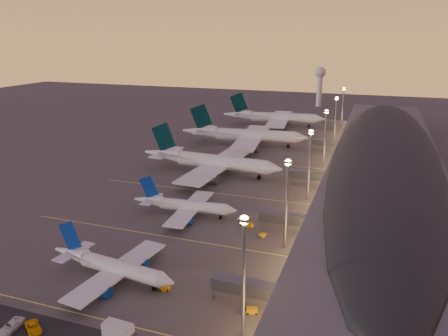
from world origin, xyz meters
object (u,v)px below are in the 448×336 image
airliner_wide_far (274,117)px  airliner_wide_mid (244,135)px  airliner_wide_near (210,161)px  radar_tower (320,80)px  airliner_narrow_north (184,205)px  baggage_tug_a (163,288)px  baggage_tug_c (248,224)px  baggage_tug_b (250,311)px  catering_truck_a (120,333)px  service_van_c (11,326)px  baggage_tug_d (262,236)px  service_van_b (33,328)px  airliner_narrow_south (111,266)px

airliner_wide_far → airliner_wide_mid: bearing=-98.9°
airliner_wide_near → radar_tower: 204.06m
airliner_narrow_north → airliner_wide_far: airliner_wide_far is taller
airliner_wide_mid → baggage_tug_a: (22.90, -140.48, -5.20)m
baggage_tug_c → baggage_tug_b: bearing=-54.0°
radar_tower → catering_truck_a: (3.77, -309.46, -20.14)m
airliner_wide_far → airliner_narrow_north: bearing=-93.9°
airliner_wide_near → service_van_c: (0.01, -111.53, -4.51)m
baggage_tug_d → airliner_narrow_north: bearing=105.5°
baggage_tug_c → baggage_tug_d: bearing=-26.7°
airliner_narrow_north → airliner_wide_far: (-6.66, 155.87, 2.19)m
airliner_wide_mid → radar_tower: 152.21m
baggage_tug_b → baggage_tug_c: baggage_tug_c is taller
baggage_tug_d → service_van_c: size_ratio=0.56×
airliner_wide_near → airliner_narrow_north: bearing=-75.7°
airliner_narrow_north → service_van_b: 64.89m
catering_truck_a → airliner_narrow_north: bearing=106.0°
baggage_tug_c → service_van_b: size_ratio=0.77×
baggage_tug_a → baggage_tug_b: baggage_tug_b is taller
baggage_tug_d → catering_truck_a: bearing=-164.4°
radar_tower → baggage_tug_d: radar_tower is taller
airliner_narrow_north → service_van_b: size_ratio=6.53×
baggage_tug_b → baggage_tug_c: size_ratio=0.93×
airliner_narrow_south → baggage_tug_d: 45.08m
radar_tower → baggage_tug_a: size_ratio=8.82×
airliner_wide_far → baggage_tug_c: (29.00, -157.33, -4.97)m
airliner_narrow_south → baggage_tug_b: size_ratio=9.20×
airliner_narrow_south → airliner_wide_far: bearing=98.2°
airliner_wide_far → baggage_tug_a: (20.29, -198.30, -5.04)m
baggage_tug_b → catering_truck_a: (-21.52, -17.08, 1.23)m
radar_tower → baggage_tug_c: radar_tower is taller
radar_tower → baggage_tug_c: 250.80m
airliner_narrow_north → airliner_wide_mid: (-9.27, 98.05, 2.35)m
airliner_wide_mid → service_van_c: size_ratio=11.62×
catering_truck_a → baggage_tug_d: catering_truck_a is taller
airliner_wide_mid → baggage_tug_c: size_ratio=16.27×
service_van_c → baggage_tug_a: bearing=40.9°
baggage_tug_b → baggage_tug_d: baggage_tug_b is taller
catering_truck_a → radar_tower: bearing=93.9°
radar_tower → baggage_tug_c: (12.15, -249.60, -21.34)m
baggage_tug_c → catering_truck_a: (-8.38, -59.86, 1.19)m
airliner_narrow_south → airliner_wide_near: (-8.17, 87.76, 1.99)m
service_van_b → baggage_tug_d: bearing=5.6°
airliner_wide_far → service_van_c: airliner_wide_far is taller
airliner_narrow_south → service_van_b: size_ratio=6.59×
airliner_wide_near → airliner_wide_mid: 52.43m
airliner_wide_far → baggage_tug_a: bearing=-90.5°
service_van_b → service_van_c: bearing=140.6°
service_van_c → airliner_narrow_north: bearing=76.9°
airliner_wide_mid → baggage_tug_d: (37.74, -105.78, -5.24)m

